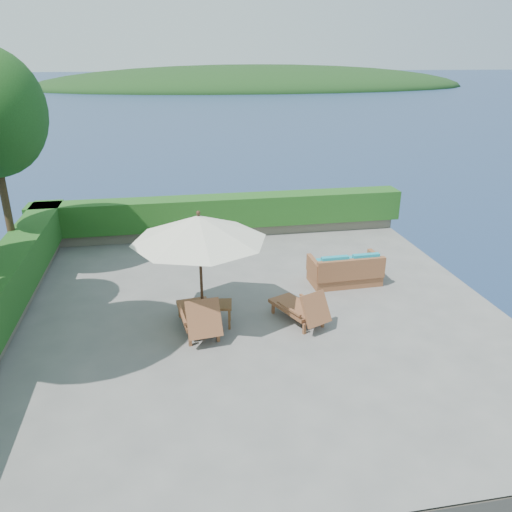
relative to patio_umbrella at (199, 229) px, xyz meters
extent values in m
plane|color=gray|center=(1.14, 0.30, -2.26)|extent=(12.00, 12.00, 0.00)
cube|color=#4E483D|center=(1.14, 0.30, -3.81)|extent=(12.00, 12.00, 3.00)
plane|color=navy|center=(1.14, 0.30, -5.26)|extent=(600.00, 600.00, 0.00)
ellipsoid|color=black|center=(26.14, 140.30, -5.26)|extent=(126.00, 57.60, 12.60)
cube|color=#6D6757|center=(1.14, 5.90, -2.08)|extent=(12.00, 0.60, 0.36)
cube|color=#6D6757|center=(-4.46, 0.30, -2.08)|extent=(0.60, 12.00, 0.36)
cube|color=#204313|center=(1.14, 5.90, -1.41)|extent=(12.40, 0.90, 1.00)
cylinder|color=#423219|center=(-4.86, 3.50, 0.08)|extent=(0.20, 0.20, 4.68)
cylinder|color=black|center=(0.00, 0.00, -2.21)|extent=(0.78, 0.78, 0.11)
cylinder|color=#372214|center=(0.00, 0.00, -0.97)|extent=(0.07, 0.07, 2.58)
cone|color=beige|center=(0.00, 0.00, 0.03)|extent=(3.22, 3.22, 0.57)
sphere|color=#372214|center=(0.00, 0.00, 0.37)|extent=(0.10, 0.10, 0.09)
cube|color=brown|center=(-0.35, -0.99, -2.12)|extent=(0.07, 0.07, 0.28)
cube|color=brown|center=(0.26, -0.91, -2.12)|extent=(0.07, 0.07, 0.28)
cube|color=brown|center=(-0.51, 0.31, -2.12)|extent=(0.07, 0.07, 0.28)
cube|color=brown|center=(0.09, 0.38, -2.12)|extent=(0.07, 0.07, 0.28)
cube|color=brown|center=(-0.14, -0.20, -1.94)|extent=(0.89, 1.50, 0.10)
cube|color=brown|center=(-0.04, -1.01, -1.63)|extent=(0.77, 0.55, 0.76)
cube|color=brown|center=(-0.48, -0.46, -1.77)|extent=(0.18, 0.93, 0.05)
cube|color=brown|center=(0.25, -0.36, -1.77)|extent=(0.18, 0.93, 0.05)
cube|color=brown|center=(2.16, -0.95, -2.14)|extent=(0.08, 0.08, 0.25)
cube|color=brown|center=(2.65, -0.72, -2.14)|extent=(0.08, 0.08, 0.25)
cube|color=brown|center=(1.68, 0.11, -2.14)|extent=(0.08, 0.08, 0.25)
cube|color=brown|center=(2.18, 0.34, -2.14)|extent=(0.08, 0.08, 0.25)
cube|color=brown|center=(2.13, -0.22, -1.97)|extent=(1.10, 1.41, 0.09)
cube|color=brown|center=(2.43, -0.88, -1.70)|extent=(0.75, 0.63, 0.68)
cube|color=brown|center=(1.91, -0.53, -1.83)|extent=(0.39, 0.77, 0.05)
cube|color=brown|center=(2.51, -0.26, -1.83)|extent=(0.39, 0.77, 0.05)
cube|color=brown|center=(0.16, -0.40, -2.02)|extent=(0.06, 0.06, 0.49)
cube|color=brown|center=(0.56, -0.45, -2.02)|extent=(0.06, 0.06, 0.49)
cube|color=brown|center=(0.21, 0.00, -2.02)|extent=(0.06, 0.06, 0.49)
cube|color=brown|center=(0.61, -0.05, -2.02)|extent=(0.06, 0.06, 0.49)
cube|color=brown|center=(0.39, -0.23, -1.74)|extent=(0.58, 0.58, 0.06)
cube|color=brown|center=(3.94, 1.48, -2.06)|extent=(1.87, 0.98, 0.41)
cube|color=brown|center=(3.95, 1.04, -1.70)|extent=(1.85, 0.20, 0.56)
cube|color=brown|center=(3.06, 1.45, -1.75)|extent=(0.15, 0.93, 0.46)
cube|color=brown|center=(4.82, 1.50, -1.75)|extent=(0.15, 0.93, 0.46)
cube|color=teal|center=(3.51, 1.51, -1.76)|extent=(0.82, 0.76, 0.18)
cube|color=teal|center=(4.37, 1.54, -1.76)|extent=(0.82, 0.76, 0.18)
cube|color=teal|center=(3.52, 1.13, -1.52)|extent=(0.72, 0.17, 0.37)
cube|color=teal|center=(4.38, 1.16, -1.52)|extent=(0.72, 0.17, 0.37)
camera|label=1|loc=(-0.58, -10.21, 3.48)|focal=35.00mm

